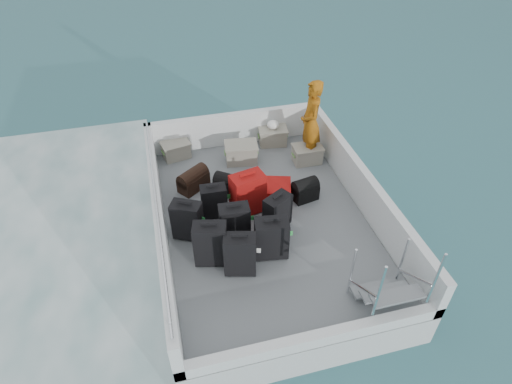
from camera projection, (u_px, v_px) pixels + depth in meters
The scene contains 23 objects.
ground at pixel (264, 243), 7.69m from camera, with size 160.00×160.00×0.00m, color #16484F.
ferry_hull at pixel (265, 231), 7.50m from camera, with size 3.60×5.00×0.60m, color silver.
deck at pixel (265, 218), 7.30m from camera, with size 3.30×4.70×0.02m, color slate.
deck_fittings at pixel (291, 210), 6.89m from camera, with size 3.60×5.00×0.90m.
suitcase_0 at pixel (211, 244), 6.31m from camera, with size 0.49×0.28×0.75m, color black.
suitcase_1 at pixel (187, 221), 6.74m from camera, with size 0.46×0.26×0.69m, color black.
suitcase_2 at pixel (214, 202), 7.15m from camera, with size 0.42×0.25×0.61m, color black.
suitcase_3 at pixel (240, 255), 6.18m from camera, with size 0.46×0.27×0.70m, color black.
suitcase_4 at pixel (235, 224), 6.68m from camera, with size 0.47×0.28×0.69m, color black.
suitcase_5 at pixel (248, 194), 7.19m from camera, with size 0.56×0.33×0.76m, color #AE140D.
suitcase_6 at pixel (271, 239), 6.44m from camera, with size 0.50×0.30×0.69m, color black.
suitcase_7 at pixel (277, 212), 6.94m from camera, with size 0.45×0.26×0.63m, color black.
suitcase_8 at pixel (269, 191), 7.61m from camera, with size 0.51×0.77×0.31m, color #AE140D.
duffel_0 at pixel (193, 181), 7.82m from camera, with size 0.57×0.30×0.32m, color black, non-canonical shape.
duffel_1 at pixel (226, 186), 7.72m from camera, with size 0.40×0.30×0.32m, color black, non-canonical shape.
duffel_2 at pixel (305, 191), 7.60m from camera, with size 0.43×0.30×0.32m, color black, non-canonical shape.
crate_0 at pixel (176, 151), 8.60m from camera, with size 0.51×0.35×0.31m, color gray.
crate_1 at pixel (241, 153), 8.48m from camera, with size 0.60×0.42×0.36m, color gray.
crate_2 at pixel (273, 137), 8.98m from camera, with size 0.56×0.38×0.34m, color gray.
crate_3 at pixel (307, 155), 8.47m from camera, with size 0.54×0.37×0.32m, color gray.
yellow_bag at pixel (276, 138), 9.03m from camera, with size 0.28×0.26×0.22m, color yellow.
white_bag at pixel (273, 126), 8.82m from camera, with size 0.24×0.24×0.18m, color white.
passenger at pixel (311, 122), 8.12m from camera, with size 0.62×0.40×1.67m, color orange.
Camera 1 is at (-1.48, -5.13, 5.61)m, focal length 30.00 mm.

